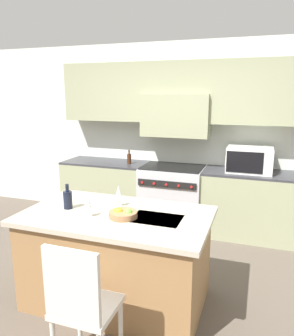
{
  "coord_description": "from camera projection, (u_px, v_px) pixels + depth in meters",
  "views": [
    {
      "loc": [
        1.16,
        -2.56,
        1.96
      ],
      "look_at": [
        -0.02,
        0.84,
        1.14
      ],
      "focal_mm": 35.0,
      "sensor_mm": 36.0,
      "label": 1
    }
  ],
  "objects": [
    {
      "name": "wine_glass_far",
      "position": [
        119.0,
        192.0,
        3.15
      ],
      "size": [
        0.06,
        0.06,
        0.21
      ],
      "color": "white",
      "rests_on": "kitchen_island"
    },
    {
      "name": "oil_bottle_on_counter",
      "position": [
        129.0,
        158.0,
        4.94
      ],
      "size": [
        0.06,
        0.06,
        0.21
      ],
      "color": "#422314",
      "rests_on": "back_counter"
    },
    {
      "name": "kitchen_island",
      "position": [
        117.0,
        257.0,
        3.09
      ],
      "size": [
        1.71,
        1.01,
        0.89
      ],
      "color": "olive",
      "rests_on": "ground_plane"
    },
    {
      "name": "ground_plane",
      "position": [
        120.0,
        301.0,
        3.16
      ],
      "size": [
        10.0,
        10.0,
        0.0
      ],
      "primitive_type": "plane",
      "color": "brown"
    },
    {
      "name": "range_stove",
      "position": [
        172.0,
        197.0,
        4.85
      ],
      "size": [
        0.89,
        0.7,
        0.92
      ],
      "color": "#B7B7BC",
      "rests_on": "ground_plane"
    },
    {
      "name": "wine_bottle",
      "position": [
        68.0,
        199.0,
        3.1
      ],
      "size": [
        0.08,
        0.08,
        0.24
      ],
      "color": "black",
      "rests_on": "kitchen_island"
    },
    {
      "name": "back_counter",
      "position": [
        173.0,
        197.0,
        4.87
      ],
      "size": [
        3.49,
        0.62,
        0.92
      ],
      "color": "gray",
      "rests_on": "ground_plane"
    },
    {
      "name": "fruit_bowl",
      "position": [
        123.0,
        214.0,
        2.89
      ],
      "size": [
        0.25,
        0.25,
        0.09
      ],
      "color": "#996B47",
      "rests_on": "kitchen_island"
    },
    {
      "name": "microwave",
      "position": [
        249.0,
        160.0,
        4.39
      ],
      "size": [
        0.59,
        0.38,
        0.34
      ],
      "color": "silver",
      "rests_on": "back_counter"
    },
    {
      "name": "back_cabinetry",
      "position": [
        178.0,
        119.0,
        4.85
      ],
      "size": [
        10.0,
        0.46,
        2.7
      ],
      "color": "silver",
      "rests_on": "ground_plane"
    },
    {
      "name": "wine_glass_near",
      "position": [
        88.0,
        202.0,
        2.87
      ],
      "size": [
        0.06,
        0.06,
        0.21
      ],
      "color": "white",
      "rests_on": "kitchen_island"
    },
    {
      "name": "island_chair",
      "position": [
        81.0,
        303.0,
        2.22
      ],
      "size": [
        0.42,
        0.4,
        1.01
      ],
      "color": "beige",
      "rests_on": "ground_plane"
    }
  ]
}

